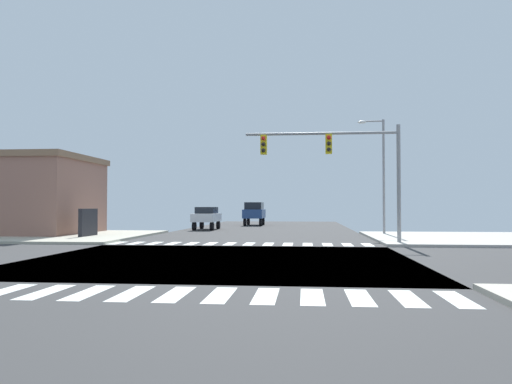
# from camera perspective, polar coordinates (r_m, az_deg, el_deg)

# --- Properties ---
(ground) EXTENTS (90.00, 90.00, 0.05)m
(ground) POSITION_cam_1_polar(r_m,az_deg,el_deg) (18.40, -4.14, -7.79)
(ground) COLOR #393839
(sidewalk_corner_ne) EXTENTS (12.00, 12.00, 0.14)m
(sidewalk_corner_ne) POSITION_cam_1_polar(r_m,az_deg,el_deg) (31.68, 23.90, -4.90)
(sidewalk_corner_ne) COLOR #B2ADA3
(sidewalk_corner_ne) RESTS_ON ground
(sidewalk_corner_nw) EXTENTS (12.00, 12.00, 0.14)m
(sidewalk_corner_nw) POSITION_cam_1_polar(r_m,az_deg,el_deg) (34.12, -22.64, -4.67)
(sidewalk_corner_nw) COLOR #B4B09B
(sidewalk_corner_nw) RESTS_ON ground
(crosswalk_near) EXTENTS (13.50, 2.00, 0.01)m
(crosswalk_near) POSITION_cam_1_polar(r_m,az_deg,el_deg) (11.40, -11.74, -11.41)
(crosswalk_near) COLOR silver
(crosswalk_near) RESTS_ON ground
(crosswalk_far) EXTENTS (13.50, 2.00, 0.01)m
(crosswalk_far) POSITION_cam_1_polar(r_m,az_deg,el_deg) (25.62, -1.93, -5.99)
(crosswalk_far) COLOR silver
(crosswalk_far) RESTS_ON ground
(traffic_signal_mast) EXTENTS (7.91, 0.55, 6.10)m
(traffic_signal_mast) POSITION_cam_1_polar(r_m,az_deg,el_deg) (25.77, 9.19, 4.18)
(traffic_signal_mast) COLOR gray
(traffic_signal_mast) RESTS_ON ground
(street_lamp) EXTENTS (1.78, 0.32, 7.74)m
(street_lamp) POSITION_cam_1_polar(r_m,az_deg,el_deg) (34.02, 14.08, 2.96)
(street_lamp) COLOR gray
(street_lamp) RESTS_ON ground
(sedan_crossing_2) EXTENTS (1.80, 4.30, 1.88)m
(sedan_crossing_2) POSITION_cam_1_polar(r_m,az_deg,el_deg) (41.33, -5.71, -2.79)
(sedan_crossing_2) COLOR black
(sedan_crossing_2) RESTS_ON ground
(suv_queued_1) EXTENTS (1.96, 4.60, 2.34)m
(suv_queued_1) POSITION_cam_1_polar(r_m,az_deg,el_deg) (50.52, -0.20, -2.27)
(suv_queued_1) COLOR black
(suv_queued_1) RESTS_ON ground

